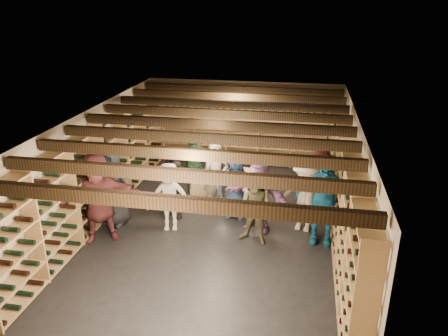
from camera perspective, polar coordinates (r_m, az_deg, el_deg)
ground at (r=9.50m, az=-1.05°, el=-7.54°), size 8.00×8.00×0.00m
walls at (r=8.98m, az=-1.10°, el=-0.84°), size 5.52×8.02×2.40m
ceiling at (r=8.59m, az=-1.16°, el=6.57°), size 5.50×8.00×0.01m
ceiling_joists at (r=8.63m, az=-1.15°, el=5.68°), size 5.40×7.12×0.18m
wine_rack_left at (r=9.84m, az=-15.91°, el=-0.43°), size 0.32×7.50×2.15m
wine_rack_right at (r=8.91m, az=15.33°, el=-2.72°), size 0.32×7.50×2.15m
wine_rack_back at (r=12.59m, az=2.44°, el=5.19°), size 4.70×0.30×2.15m
crate_stack_left at (r=10.62m, az=-3.11°, el=-2.25°), size 0.58×0.47×0.68m
crate_stack_right at (r=11.18m, az=2.98°, el=-1.45°), size 0.57×0.44×0.51m
crate_loose at (r=10.94m, az=1.82°, el=-2.95°), size 0.53×0.38×0.17m
person_0 at (r=9.52m, az=-14.43°, el=-2.36°), size 0.92×0.67×1.75m
person_1 at (r=9.57m, az=-6.63°, el=-1.98°), size 0.70×0.58×1.64m
person_2 at (r=8.59m, az=4.27°, el=-5.33°), size 0.86×0.75×1.50m
person_3 at (r=9.16m, az=10.51°, el=-3.47°), size 1.16×0.84×1.61m
person_4 at (r=8.73m, az=12.78°, el=-4.10°), size 1.10×0.51×1.84m
person_5 at (r=8.97m, az=-16.13°, el=-3.69°), size 1.79×1.19×1.85m
person_6 at (r=9.57m, az=1.55°, el=-2.21°), size 0.76×0.50×1.53m
person_7 at (r=9.85m, az=-1.08°, el=-1.21°), size 0.70×0.60×1.62m
person_8 at (r=9.67m, az=12.60°, el=-2.14°), size 0.94×0.83×1.64m
person_9 at (r=9.11m, az=-7.16°, el=-3.82°), size 1.05×0.72×1.49m
person_10 at (r=10.47m, az=-4.03°, el=0.26°), size 1.05×0.73×1.65m
person_11 at (r=9.07m, az=4.48°, el=-3.63°), size 1.50×0.93×1.54m
person_12 at (r=10.20m, az=12.51°, el=-1.25°), size 0.77×0.54×1.51m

